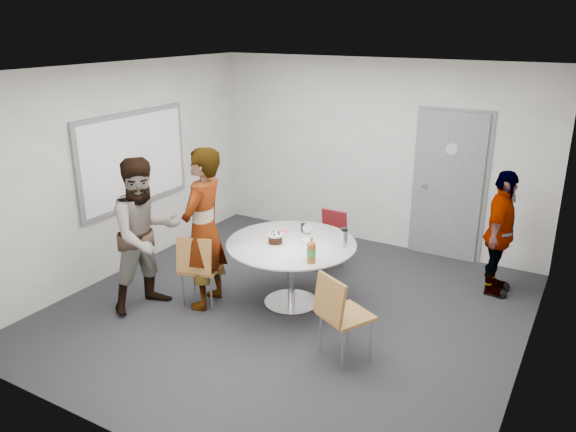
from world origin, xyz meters
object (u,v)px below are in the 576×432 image
Objects in this scene: table at (292,252)px; chair_far at (331,234)px; chair_near_left at (198,264)px; whiteboard at (134,159)px; door at (449,186)px; person_left at (145,235)px; chair_near_right at (339,310)px; person_main at (204,229)px; person_right at (500,233)px.

table is 1.19m from chair_far.
whiteboard is at bearing 139.36° from chair_near_left.
chair_far is at bearing 47.45° from chair_near_left.
door is 4.10m from person_left.
chair_near_left is 1.13× the size of chair_far.
chair_near_right is 2.22m from chair_far.
whiteboard is 2.09× the size of chair_near_right.
person_left is (-0.54, -0.37, -0.05)m from person_main.
whiteboard is 2.54m from table.
person_right is at bearing -170.10° from chair_far.
person_left is (-1.34, -2.04, 0.41)m from chair_far.
whiteboard is at bearing 107.86° from person_right.
chair_near_left is (1.52, -0.65, -0.91)m from whiteboard.
chair_near_right is at bearing -39.46° from table.
whiteboard is at bearing -147.34° from door.
person_right is (1.99, 1.50, 0.10)m from table.
door is 1.19× the size of person_left.
chair_near_right is at bearing -93.34° from door.
person_main is at bearing -37.41° from person_left.
chair_near_left is 1.95m from chair_far.
chair_near_left is at bearing 125.58° from person_right.
door is 2.33× the size of chair_near_right.
whiteboard is 3.59m from chair_near_right.
person_left reaches higher than chair_near_right.
person_right is (2.87, 2.00, -0.17)m from person_main.
chair_near_right is at bearing 155.42° from person_right.
person_right reaches higher than chair_far.
person_right is (4.41, 1.45, -0.68)m from whiteboard.
person_main is (-1.84, 0.30, 0.39)m from chair_near_right.
door is at bearing -135.52° from chair_far.
table is 1.64× the size of chair_near_right.
whiteboard reaches higher than person_main.
whiteboard is at bearing 26.44° from chair_far.
chair_near_left is at bearing -158.57° from chair_near_right.
table is at bearing -1.27° from whiteboard.
door reaches higher than whiteboard.
door reaches higher than chair_near_left.
chair_near_right is at bearing -14.02° from whiteboard.
door is 1.13× the size of person_main.
person_left is (-0.51, -0.27, 0.35)m from chair_near_left.
person_left is at bearing -128.65° from door.
person_main is 0.66m from person_left.
chair_far is (-1.04, 1.96, -0.08)m from chair_near_right.
person_main reaches higher than chair_near_right.
person_right is (1.03, 2.29, 0.22)m from chair_near_right.
door is at bearing 135.58° from person_main.
person_main is at bearing -125.51° from door.
person_right is (0.85, -0.83, -0.25)m from door.
person_main is at bearing 58.06° from chair_near_left.
table is at bearing 167.97° from chair_near_right.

